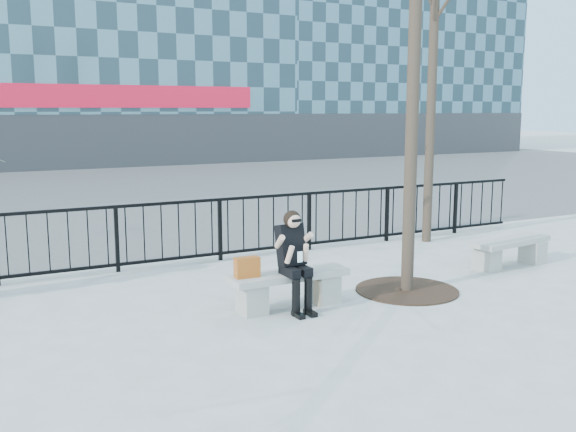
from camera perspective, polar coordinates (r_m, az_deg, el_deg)
name	(u,v)px	position (r m, az deg, el deg)	size (l,w,h in m)	color
ground	(289,307)	(8.72, 0.11, -8.12)	(120.00, 120.00, 0.00)	gray
street_surface	(84,188)	(22.85, -17.68, 2.42)	(60.00, 23.00, 0.01)	#474747
railing	(209,230)	(11.25, -7.01, -1.26)	(14.00, 0.06, 1.10)	black
tree_grate	(407,290)	(9.64, 10.51, -6.50)	(1.50, 1.50, 0.02)	black
bench_main	(289,286)	(8.64, 0.11, -6.22)	(1.65, 0.46, 0.49)	gray
bench_second	(511,249)	(11.49, 19.17, -2.83)	(1.60, 0.45, 0.48)	gray
seated_woman	(295,261)	(8.41, 0.62, -4.06)	(0.50, 0.64, 1.34)	black
handbag	(247,267)	(8.32, -3.66, -4.57)	(0.32, 0.15, 0.26)	#A14913
shopping_bag	(328,291)	(8.85, 3.54, -6.68)	(0.38, 0.14, 0.36)	#C8AB8D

